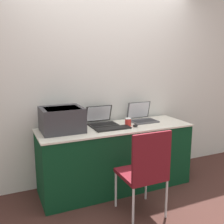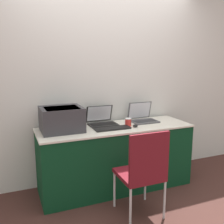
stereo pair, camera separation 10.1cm
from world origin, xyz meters
The scene contains 10 objects.
ground_plane centered at (0.00, 0.00, 0.00)m, with size 14.00×14.00×0.00m, color #472823.
wall_back centered at (0.00, 0.67, 1.30)m, with size 8.00×0.05×2.60m.
table centered at (0.00, 0.30, 0.40)m, with size 1.89×0.61×0.79m.
printer centered at (-0.64, 0.36, 0.94)m, with size 0.47×0.40×0.28m.
laptop_left centered at (-0.12, 0.47, 0.84)m, with size 0.35×0.30×0.23m.
laptop_right centered at (0.44, 0.42, 0.84)m, with size 0.34×0.29×0.25m.
external_keyboard centered at (-0.08, 0.20, 0.80)m, with size 0.43×0.14×0.02m.
coffee_cup centered at (0.16, 0.27, 0.84)m, with size 0.08×0.08×0.10m.
mouse centered at (0.21, 0.18, 0.81)m, with size 0.06×0.05×0.04m.
chair centered at (0.00, -0.40, 0.53)m, with size 0.42×0.43×0.93m.
Camera 2 is at (-1.21, -2.54, 1.61)m, focal length 42.00 mm.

